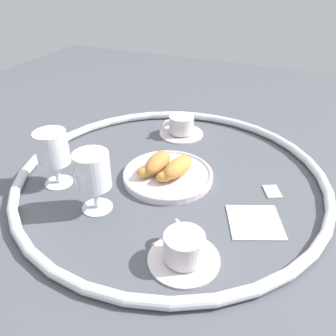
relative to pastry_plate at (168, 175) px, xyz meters
The scene contains 11 objects.
ground_plane 0.01m from the pastry_plate, 95.30° to the right, with size 2.20×2.20×0.00m, color #4C4F56.
table_chrome_rim 0.01m from the pastry_plate, 95.30° to the right, with size 0.77×0.77×0.02m, color silver.
pastry_plate is the anchor object (origin of this frame).
croissant_large 0.04m from the pastry_plate, 89.73° to the right, with size 0.13×0.08×0.04m.
croissant_small 0.04m from the pastry_plate, 88.56° to the left, with size 0.14×0.07×0.04m.
coffee_cup_near 0.28m from the pastry_plate, 150.67° to the right, with size 0.14×0.14×0.06m.
coffee_cup_far 0.25m from the pastry_plate, 13.92° to the left, with size 0.14×0.14×0.06m.
juice_glass_left 0.21m from the pastry_plate, 150.19° to the left, with size 0.08×0.08×0.14m.
juice_glass_right 0.28m from the pastry_plate, 117.82° to the left, with size 0.08×0.08×0.14m.
sugar_packet 0.26m from the pastry_plate, 80.58° to the right, with size 0.05×0.03×0.01m, color white.
folded_napkin 0.25m from the pastry_plate, 109.27° to the right, with size 0.11×0.11×0.01m, color silver.
Camera 1 is at (-0.67, -0.28, 0.49)m, focal length 37.00 mm.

